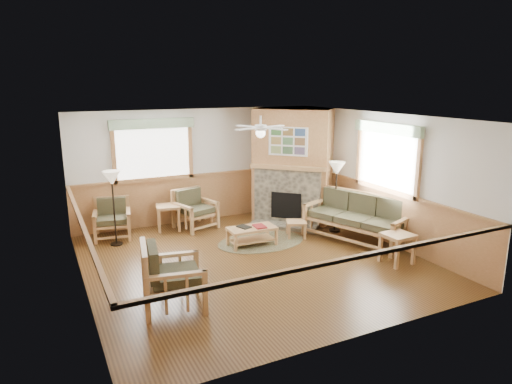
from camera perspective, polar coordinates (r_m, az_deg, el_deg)
name	(u,v)px	position (r m, az deg, el deg)	size (l,w,h in m)	color
floor	(253,261)	(8.76, -0.34, -8.61)	(6.00, 6.00, 0.01)	#4E3115
ceiling	(253,117)	(8.13, -0.36, 9.32)	(6.00, 6.00, 0.01)	white
wall_back	(199,165)	(11.06, -7.13, 3.31)	(6.00, 0.02, 2.70)	silver
wall_front	(357,242)	(5.90, 12.51, -6.11)	(6.00, 0.02, 2.70)	silver
wall_left	(79,212)	(7.58, -21.25, -2.31)	(0.02, 6.00, 2.70)	silver
wall_right	(381,177)	(9.99, 15.35, 1.81)	(0.02, 6.00, 2.70)	silver
wainscot	(253,233)	(8.56, -0.34, -5.17)	(6.00, 6.00, 1.10)	#A47143
fireplace	(293,165)	(11.06, 4.61, 3.37)	(2.20, 2.20, 2.70)	#A47143
window_back	(151,118)	(10.57, -12.96, 9.05)	(1.90, 0.16, 1.50)	white
window_right	(390,122)	(9.65, 16.40, 8.44)	(0.16, 1.90, 1.50)	white
ceiling_fan	(261,118)	(8.54, 0.59, 9.26)	(1.24, 1.24, 0.36)	white
sofa	(356,218)	(9.90, 12.38, -3.22)	(0.88, 2.16, 0.99)	tan
armchair_back_left	(112,219)	(10.36, -17.54, -3.22)	(0.75, 0.75, 0.85)	tan
armchair_back_right	(195,209)	(10.61, -7.60, -2.15)	(0.80, 0.80, 0.90)	tan
armchair_left	(173,275)	(7.02, -10.31, -10.20)	(0.89, 0.89, 1.00)	tan
coffee_table	(252,236)	(9.47, -0.50, -5.57)	(0.98, 0.49, 0.39)	tan
end_table_chairs	(169,217)	(10.63, -10.88, -3.13)	(0.52, 0.50, 0.58)	tan
end_table_sofa	(397,248)	(8.94, 17.22, -6.76)	(0.51, 0.49, 0.58)	tan
footstool	(296,229)	(10.02, 5.03, -4.64)	(0.41, 0.41, 0.36)	tan
braided_rug	(261,242)	(9.74, 0.64, -6.21)	(1.91, 1.91, 0.01)	brown
floor_lamp_left	(114,208)	(9.79, -17.33, -1.96)	(0.36, 0.36, 1.57)	black
floor_lamp_right	(336,197)	(10.37, 9.93, -0.59)	(0.37, 0.37, 1.60)	black
book_red	(260,226)	(9.42, 0.45, -4.22)	(0.22, 0.30, 0.03)	maroon
book_dark	(244,226)	(9.40, -1.52, -4.29)	(0.20, 0.27, 0.03)	black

